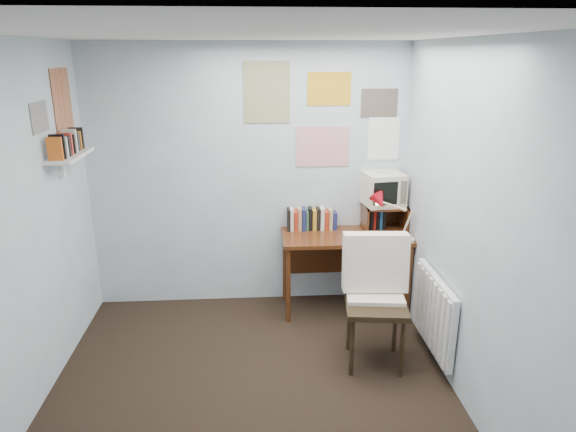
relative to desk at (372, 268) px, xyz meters
name	(u,v)px	position (x,y,z in m)	size (l,w,h in m)	color
ground	(252,411)	(-1.17, -1.48, -0.41)	(3.50, 3.50, 0.00)	black
back_wall	(249,179)	(-1.17, 0.27, 0.84)	(3.00, 0.02, 2.50)	silver
left_wall	(1,251)	(-2.67, -1.48, 0.84)	(0.02, 3.50, 2.50)	silver
right_wall	(481,239)	(0.33, -1.48, 0.84)	(0.02, 3.50, 2.50)	silver
ceiling	(243,33)	(-1.17, -1.48, 2.09)	(3.00, 3.50, 0.02)	white
desk	(372,268)	(0.00, 0.00, 0.00)	(1.20, 0.55, 0.76)	#502812
desk_chair	(376,306)	(-0.19, -0.95, 0.10)	(0.52, 0.49, 1.01)	black
desk_lamp	(410,221)	(0.27, -0.22, 0.55)	(0.27, 0.23, 0.38)	red
tv_riser	(384,217)	(0.12, 0.11, 0.48)	(0.40, 0.30, 0.25)	#502812
crt_tv	(383,187)	(0.10, 0.13, 0.77)	(0.35, 0.33, 0.34)	beige
book_row	(318,218)	(-0.51, 0.18, 0.46)	(0.60, 0.14, 0.22)	#502812
radiator	(434,312)	(0.29, -0.93, 0.01)	(0.09, 0.80, 0.60)	white
wall_shelf	(70,155)	(-2.57, -0.38, 1.21)	(0.20, 0.62, 0.24)	white
posters_back	(323,114)	(-0.47, 0.26, 1.44)	(1.20, 0.01, 0.90)	white
posters_left	(51,107)	(-2.67, -0.38, 1.59)	(0.01, 0.70, 0.60)	white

